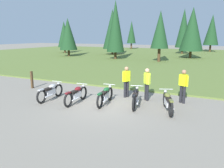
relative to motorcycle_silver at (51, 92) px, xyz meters
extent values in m
plane|color=gray|center=(3.00, 0.52, -0.44)|extent=(140.00, 140.00, 0.00)
cube|color=#5B7033|center=(3.00, 25.70, -0.39)|extent=(80.00, 44.00, 0.10)
cylinder|color=#47331E|center=(1.84, 32.99, 0.16)|extent=(0.36, 0.36, 1.21)
cone|color=#193D1E|center=(1.84, 32.99, 4.14)|extent=(2.61, 2.61, 6.74)
cylinder|color=#47331E|center=(4.13, 24.93, 0.14)|extent=(0.36, 0.36, 1.15)
cone|color=#193D1E|center=(4.13, 24.93, 3.72)|extent=(3.29, 3.29, 6.03)
cylinder|color=#47331E|center=(-5.24, 19.54, 0.10)|extent=(0.36, 0.36, 1.08)
cone|color=#193D1E|center=(-5.24, 19.54, 4.09)|extent=(2.43, 2.43, 6.91)
cylinder|color=#47331E|center=(-8.66, 25.76, 0.11)|extent=(0.36, 0.36, 1.09)
cone|color=#193D1E|center=(-8.66, 25.76, 3.88)|extent=(3.25, 3.25, 6.44)
cylinder|color=#47331E|center=(6.22, 40.45, 0.28)|extent=(0.36, 0.36, 1.44)
cone|color=#193D1E|center=(6.22, 40.45, 3.97)|extent=(2.87, 2.87, 5.94)
cylinder|color=#47331E|center=(1.11, 18.64, 0.44)|extent=(0.36, 0.36, 1.75)
cone|color=#193D1E|center=(1.11, 18.64, 3.56)|extent=(2.18, 2.18, 4.50)
cylinder|color=#47331E|center=(-13.67, 20.18, 0.10)|extent=(0.36, 0.36, 1.08)
cone|color=#193D1E|center=(-13.67, 20.18, 3.08)|extent=(2.73, 2.73, 4.86)
cylinder|color=#47331E|center=(-18.50, 25.51, 0.14)|extent=(0.36, 0.36, 1.16)
cone|color=#193D1E|center=(-18.50, 25.51, 3.07)|extent=(2.49, 2.49, 4.70)
cylinder|color=#47331E|center=(-11.71, 43.08, 0.29)|extent=(0.36, 0.36, 1.46)
cone|color=#193D1E|center=(-11.71, 43.08, 3.68)|extent=(2.16, 2.16, 5.31)
torus|color=black|center=(-0.04, 0.69, -0.09)|extent=(0.14, 0.70, 0.70)
torus|color=black|center=(0.04, -0.71, -0.09)|extent=(0.14, 0.70, 0.70)
cube|color=silver|center=(0.00, -0.01, -0.04)|extent=(0.23, 0.65, 0.28)
ellipsoid|color=#B7B7BC|center=(-0.01, 0.17, 0.24)|extent=(0.29, 0.49, 0.22)
cube|color=black|center=(0.01, -0.23, 0.18)|extent=(0.25, 0.49, 0.10)
cube|color=#B7B7BC|center=(0.04, -0.71, 0.25)|extent=(0.16, 0.33, 0.06)
cylinder|color=silver|center=(-0.03, 0.59, 0.42)|extent=(0.62, 0.07, 0.03)
sphere|color=silver|center=(-0.04, 0.71, 0.29)|extent=(0.14, 0.14, 0.14)
cylinder|color=silver|center=(0.15, -0.30, -0.14)|extent=(0.10, 0.55, 0.07)
torus|color=black|center=(1.50, 0.78, -0.09)|extent=(0.14, 0.70, 0.70)
torus|color=black|center=(1.58, -0.62, -0.09)|extent=(0.14, 0.70, 0.70)
cube|color=silver|center=(1.54, 0.08, -0.04)|extent=(0.24, 0.65, 0.28)
ellipsoid|color=maroon|center=(1.53, 0.26, 0.24)|extent=(0.29, 0.49, 0.22)
cube|color=black|center=(1.55, -0.14, 0.18)|extent=(0.25, 0.49, 0.10)
cube|color=maroon|center=(1.58, -0.62, 0.25)|extent=(0.16, 0.33, 0.06)
cylinder|color=silver|center=(1.50, 0.68, 0.42)|extent=(0.62, 0.07, 0.03)
sphere|color=silver|center=(1.50, 0.80, 0.29)|extent=(0.14, 0.14, 0.14)
cylinder|color=silver|center=(1.69, -0.21, -0.14)|extent=(0.10, 0.55, 0.07)
torus|color=black|center=(2.82, 1.25, -0.09)|extent=(0.18, 0.71, 0.70)
torus|color=black|center=(2.99, -0.14, -0.09)|extent=(0.18, 0.71, 0.70)
cube|color=silver|center=(2.90, 0.55, -0.04)|extent=(0.28, 0.66, 0.28)
ellipsoid|color=#144C23|center=(2.88, 0.73, 0.24)|extent=(0.32, 0.51, 0.22)
cube|color=black|center=(2.93, 0.33, 0.18)|extent=(0.28, 0.50, 0.10)
cube|color=#144C23|center=(2.99, -0.14, 0.25)|extent=(0.18, 0.33, 0.06)
cylinder|color=silver|center=(2.83, 1.15, 0.42)|extent=(0.62, 0.11, 0.03)
sphere|color=silver|center=(2.82, 1.27, 0.29)|extent=(0.14, 0.14, 0.14)
cylinder|color=silver|center=(3.08, 0.27, -0.14)|extent=(0.14, 0.55, 0.07)
torus|color=black|center=(4.18, 1.55, -0.09)|extent=(0.26, 0.70, 0.70)
torus|color=black|center=(4.51, 0.19, -0.09)|extent=(0.26, 0.70, 0.70)
cube|color=silver|center=(4.34, 0.87, -0.04)|extent=(0.34, 0.67, 0.28)
ellipsoid|color=black|center=(4.30, 1.04, 0.24)|extent=(0.37, 0.53, 0.22)
cube|color=black|center=(4.40, 0.66, 0.18)|extent=(0.33, 0.52, 0.10)
cube|color=black|center=(4.51, 0.19, 0.25)|extent=(0.21, 0.34, 0.06)
cylinder|color=silver|center=(4.20, 1.45, 0.42)|extent=(0.61, 0.18, 0.03)
sphere|color=silver|center=(4.17, 1.57, 0.29)|extent=(0.14, 0.14, 0.14)
cylinder|color=silver|center=(4.55, 0.61, -0.14)|extent=(0.20, 0.55, 0.07)
torus|color=black|center=(5.61, 1.45, -0.09)|extent=(0.35, 0.69, 0.70)
torus|color=black|center=(6.12, 0.15, -0.09)|extent=(0.35, 0.69, 0.70)
cube|color=silver|center=(5.87, 0.80, -0.04)|extent=(0.42, 0.67, 0.28)
ellipsoid|color=brown|center=(5.80, 0.96, 0.24)|extent=(0.42, 0.54, 0.22)
cube|color=black|center=(5.95, 0.59, 0.18)|extent=(0.38, 0.53, 0.10)
cube|color=brown|center=(6.12, 0.15, 0.25)|extent=(0.25, 0.35, 0.06)
cylinder|color=silver|center=(5.65, 1.36, 0.42)|extent=(0.59, 0.26, 0.03)
sphere|color=silver|center=(5.60, 1.47, 0.29)|extent=(0.14, 0.14, 0.14)
cylinder|color=silver|center=(6.11, 0.57, -0.14)|extent=(0.27, 0.54, 0.07)
cylinder|color=black|center=(4.48, 2.10, 0.00)|extent=(0.14, 0.14, 0.88)
cylinder|color=black|center=(4.59, 1.96, 0.00)|extent=(0.14, 0.14, 0.88)
cube|color=#C6E52D|center=(4.53, 2.03, 0.72)|extent=(0.40, 0.42, 0.56)
sphere|color=tan|center=(4.53, 2.03, 1.12)|extent=(0.22, 0.22, 0.22)
cylinder|color=#C6E52D|center=(4.38, 2.21, 0.70)|extent=(0.09, 0.09, 0.52)
cylinder|color=#C6E52D|center=(4.68, 1.86, 0.70)|extent=(0.09, 0.09, 0.52)
cylinder|color=black|center=(3.41, 2.23, 0.00)|extent=(0.14, 0.14, 0.88)
cylinder|color=black|center=(3.32, 2.08, 0.00)|extent=(0.14, 0.14, 0.88)
cube|color=#D8EA19|center=(3.36, 2.16, 0.72)|extent=(0.36, 0.42, 0.56)
sphere|color=#9E7051|center=(3.36, 2.16, 1.12)|extent=(0.22, 0.22, 0.22)
cylinder|color=#D8EA19|center=(3.47, 2.36, 0.70)|extent=(0.09, 0.09, 0.52)
cylinder|color=#D8EA19|center=(3.26, 1.95, 0.70)|extent=(0.09, 0.09, 0.52)
cylinder|color=black|center=(6.19, 2.39, 0.00)|extent=(0.14, 0.14, 0.88)
cylinder|color=black|center=(6.35, 2.31, 0.00)|extent=(0.14, 0.14, 0.88)
cube|color=#D8EA19|center=(6.27, 2.35, 0.72)|extent=(0.42, 0.37, 0.56)
sphere|color=#9E7051|center=(6.27, 2.35, 1.12)|extent=(0.22, 0.22, 0.22)
cylinder|color=#D8EA19|center=(6.07, 2.46, 0.70)|extent=(0.09, 0.09, 0.52)
cylinder|color=#D8EA19|center=(6.47, 2.24, 0.70)|extent=(0.09, 0.09, 0.52)
cube|color=#47331E|center=(-2.81, 1.52, 0.10)|extent=(0.12, 0.12, 1.09)
camera|label=1|loc=(7.63, -8.61, 2.83)|focal=35.32mm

